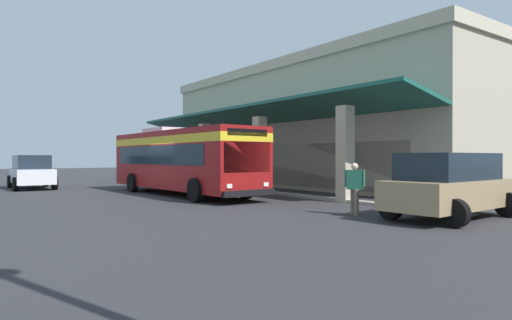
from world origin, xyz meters
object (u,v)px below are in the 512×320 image
object	(u,v)px
parked_suv_tan	(450,185)
transit_bus	(181,157)
pedestrian	(355,186)
parked_suv_white	(32,171)
potted_palm	(188,172)

from	to	relation	value
parked_suv_tan	transit_bus	bearing A→B (deg)	-167.09
parked_suv_tan	pedestrian	size ratio (longest dim) A/B	2.93
transit_bus	parked_suv_white	distance (m)	10.39
transit_bus	parked_suv_white	size ratio (longest dim) A/B	2.32
transit_bus	parked_suv_white	xyz separation A→B (m)	(-8.90, -5.30, -0.84)
transit_bus	pedestrian	xyz separation A→B (m)	(10.21, 1.06, -0.92)
parked_suv_tan	potted_palm	bearing A→B (deg)	173.79
parked_suv_white	pedestrian	xyz separation A→B (m)	(19.11, 6.36, -0.08)
parked_suv_white	transit_bus	bearing A→B (deg)	30.76
parked_suv_tan	potted_palm	xyz separation A→B (m)	(-21.80, 2.37, -0.25)
parked_suv_white	potted_palm	size ratio (longest dim) A/B	1.57
transit_bus	potted_palm	size ratio (longest dim) A/B	3.65
parked_suv_white	parked_suv_tan	bearing A→B (deg)	20.93
parked_suv_white	potted_palm	xyz separation A→B (m)	(-0.53, 10.50, -0.25)
pedestrian	parked_suv_white	bearing A→B (deg)	-161.60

